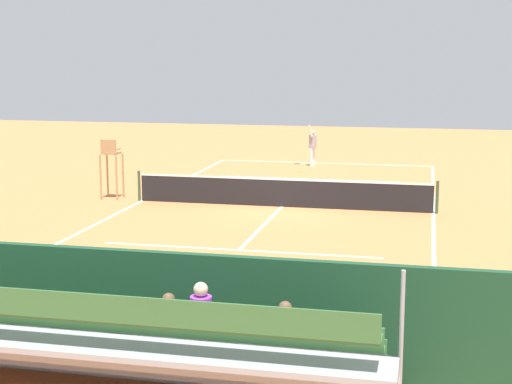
# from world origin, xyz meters

# --- Properties ---
(ground_plane) EXTENTS (60.00, 60.00, 0.00)m
(ground_plane) POSITION_xyz_m (0.00, 0.00, 0.00)
(ground_plane) COLOR #D17542
(court_line_markings) EXTENTS (10.10, 22.20, 0.01)m
(court_line_markings) POSITION_xyz_m (0.00, -0.04, 0.00)
(court_line_markings) COLOR white
(court_line_markings) RESTS_ON ground
(tennis_net) EXTENTS (10.30, 0.10, 1.07)m
(tennis_net) POSITION_xyz_m (0.00, 0.00, 0.50)
(tennis_net) COLOR black
(tennis_net) RESTS_ON ground
(backdrop_wall) EXTENTS (18.00, 0.16, 2.00)m
(backdrop_wall) POSITION_xyz_m (0.00, 14.00, 1.00)
(backdrop_wall) COLOR #194228
(backdrop_wall) RESTS_ON ground
(bleacher_stand) EXTENTS (9.06, 2.40, 2.48)m
(bleacher_stand) POSITION_xyz_m (0.00, 15.34, 0.91)
(bleacher_stand) COLOR #9EA0A5
(bleacher_stand) RESTS_ON ground
(umpire_chair) EXTENTS (0.67, 0.67, 2.14)m
(umpire_chair) POSITION_xyz_m (6.20, -0.15, 1.31)
(umpire_chair) COLOR #A88456
(umpire_chair) RESTS_ON ground
(courtside_bench) EXTENTS (1.80, 0.40, 0.93)m
(courtside_bench) POSITION_xyz_m (-2.61, 13.27, 0.56)
(courtside_bench) COLOR #33383D
(courtside_bench) RESTS_ON ground
(equipment_bag) EXTENTS (0.90, 0.36, 0.36)m
(equipment_bag) POSITION_xyz_m (-0.95, 13.40, 0.18)
(equipment_bag) COLOR black
(equipment_bag) RESTS_ON ground
(tennis_player) EXTENTS (0.47, 0.55, 1.93)m
(tennis_player) POSITION_xyz_m (0.43, -9.86, 1.02)
(tennis_player) COLOR white
(tennis_player) RESTS_ON ground
(tennis_racket) EXTENTS (0.58, 0.36, 0.03)m
(tennis_racket) POSITION_xyz_m (0.98, -10.45, 0.01)
(tennis_racket) COLOR black
(tennis_racket) RESTS_ON ground
(tennis_ball_near) EXTENTS (0.07, 0.07, 0.07)m
(tennis_ball_near) POSITION_xyz_m (0.65, -7.92, 0.03)
(tennis_ball_near) COLOR #CCDB33
(tennis_ball_near) RESTS_ON ground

